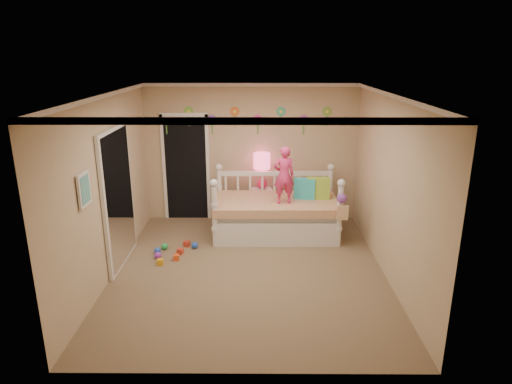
{
  "coord_description": "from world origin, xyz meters",
  "views": [
    {
      "loc": [
        0.14,
        -6.04,
        3.13
      ],
      "look_at": [
        0.1,
        0.6,
        1.05
      ],
      "focal_mm": 31.38,
      "sensor_mm": 36.0,
      "label": 1
    }
  ],
  "objects_px": {
    "daybed": "(276,203)",
    "child": "(284,175)",
    "table_lamp": "(262,165)",
    "nightstand": "(262,205)"
  },
  "relations": [
    {
      "from": "nightstand",
      "to": "table_lamp",
      "type": "distance_m",
      "value": 0.78
    },
    {
      "from": "daybed",
      "to": "nightstand",
      "type": "relative_size",
      "value": 3.36
    },
    {
      "from": "daybed",
      "to": "child",
      "type": "bearing_deg",
      "value": -58.16
    },
    {
      "from": "table_lamp",
      "to": "daybed",
      "type": "bearing_deg",
      "value": -69.65
    },
    {
      "from": "table_lamp",
      "to": "nightstand",
      "type": "bearing_deg",
      "value": 0.0
    },
    {
      "from": "daybed",
      "to": "child",
      "type": "distance_m",
      "value": 0.61
    },
    {
      "from": "daybed",
      "to": "nightstand",
      "type": "height_order",
      "value": "daybed"
    },
    {
      "from": "daybed",
      "to": "nightstand",
      "type": "bearing_deg",
      "value": 109.89
    },
    {
      "from": "daybed",
      "to": "table_lamp",
      "type": "bearing_deg",
      "value": 109.89
    },
    {
      "from": "child",
      "to": "nightstand",
      "type": "height_order",
      "value": "child"
    }
  ]
}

